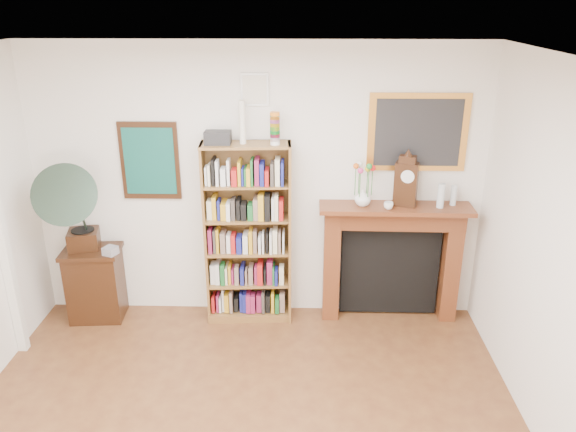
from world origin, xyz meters
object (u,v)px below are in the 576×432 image
object	(u,v)px
bookshelf	(247,225)
bottle_right	(454,195)
side_cabinet	(96,284)
bottle_left	(441,196)
cd_stack	(110,251)
gramophone	(71,202)
mantel_clock	(406,182)
fireplace	(391,251)
flower_vase	(363,197)
teacup	(388,206)

from	to	relation	value
bookshelf	bottle_right	xyz separation A→B (m)	(2.01, 0.05, 0.31)
side_cabinet	bottle_left	bearing A→B (deg)	-3.96
cd_stack	side_cabinet	bearing A→B (deg)	156.15
side_cabinet	bottle_left	size ratio (longest dim) A/B	3.24
gramophone	cd_stack	size ratio (longest dim) A/B	8.05
bottle_right	mantel_clock	bearing A→B (deg)	-176.47
gramophone	side_cabinet	bearing A→B (deg)	37.74
bookshelf	fireplace	world-z (taller)	bookshelf
bookshelf	mantel_clock	bearing A→B (deg)	-2.90
mantel_clock	flower_vase	distance (m)	0.44
bookshelf	gramophone	world-z (taller)	bookshelf
bookshelf	bottle_left	bearing A→B (deg)	-4.37
gramophone	flower_vase	size ratio (longest dim) A/B	5.89
fireplace	teacup	xyz separation A→B (m)	(-0.09, -0.15, 0.55)
fireplace	cd_stack	world-z (taller)	fireplace
side_cabinet	bottle_right	size ratio (longest dim) A/B	3.88
bottle_right	teacup	bearing A→B (deg)	-168.28
side_cabinet	fireplace	world-z (taller)	fireplace
cd_stack	bottle_right	world-z (taller)	bottle_right
bookshelf	side_cabinet	world-z (taller)	bookshelf
fireplace	bottle_left	world-z (taller)	bottle_left
side_cabinet	flower_vase	xyz separation A→B (m)	(2.72, 0.06, 0.95)
bookshelf	gramophone	size ratio (longest dim) A/B	2.23
side_cabinet	cd_stack	size ratio (longest dim) A/B	6.47
mantel_clock	teacup	bearing A→B (deg)	-129.40
cd_stack	mantel_clock	size ratio (longest dim) A/B	0.24
mantel_clock	side_cabinet	bearing A→B (deg)	-159.83
bookshelf	mantel_clock	distance (m)	1.60
flower_vase	bottle_right	world-z (taller)	bottle_right
side_cabinet	gramophone	distance (m)	0.94
bookshelf	flower_vase	distance (m)	1.17
side_cabinet	fireplace	distance (m)	3.07
gramophone	teacup	bearing A→B (deg)	-12.07
side_cabinet	mantel_clock	distance (m)	3.32
cd_stack	flower_vase	bearing A→B (deg)	3.89
bottle_left	gramophone	bearing A→B (deg)	-177.90
bookshelf	side_cabinet	xyz separation A→B (m)	(-1.59, -0.05, -0.66)
bookshelf	side_cabinet	bearing A→B (deg)	178.29
fireplace	cd_stack	xyz separation A→B (m)	(-2.80, -0.22, 0.07)
fireplace	bottle_left	size ratio (longest dim) A/B	6.23
side_cabinet	gramophone	bearing A→B (deg)	-133.32
bottle_right	fireplace	bearing A→B (deg)	178.26
fireplace	flower_vase	size ratio (longest dim) A/B	9.12
fireplace	mantel_clock	world-z (taller)	mantel_clock
bookshelf	bottle_right	distance (m)	2.04
side_cabinet	teacup	bearing A→B (deg)	-5.06
fireplace	gramophone	world-z (taller)	gramophone
flower_vase	mantel_clock	bearing A→B (deg)	1.27
side_cabinet	cd_stack	bearing A→B (deg)	-28.28
teacup	bottle_right	world-z (taller)	bottle_right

